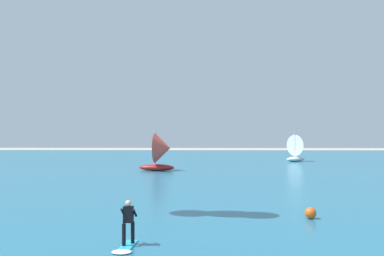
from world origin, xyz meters
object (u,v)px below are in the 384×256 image
object	(u,v)px
kitesurfer	(127,230)
marker_buoy	(311,213)
sailboat_near_shore	(162,151)
sailboat_mid_left	(298,148)

from	to	relation	value
kitesurfer	marker_buoy	world-z (taller)	kitesurfer
sailboat_near_shore	sailboat_mid_left	world-z (taller)	sailboat_near_shore
sailboat_mid_left	marker_buoy	distance (m)	39.75
sailboat_near_shore	sailboat_mid_left	distance (m)	22.71
sailboat_near_shore	marker_buoy	distance (m)	26.12
kitesurfer	sailboat_mid_left	size ratio (longest dim) A/B	0.49
kitesurfer	sailboat_near_shore	size ratio (longest dim) A/B	0.45
marker_buoy	sailboat_near_shore	bearing A→B (deg)	111.12
sailboat_near_shore	marker_buoy	bearing A→B (deg)	-68.88
kitesurfer	sailboat_mid_left	world-z (taller)	sailboat_mid_left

